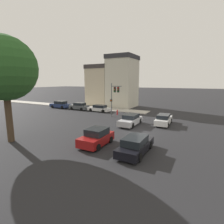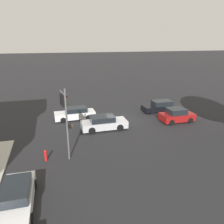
{
  "view_description": "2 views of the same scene",
  "coord_description": "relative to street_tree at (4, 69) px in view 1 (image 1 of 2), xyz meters",
  "views": [
    {
      "loc": [
        -19.62,
        -6.7,
        5.92
      ],
      "look_at": [
        1.17,
        4.34,
        1.8
      ],
      "focal_mm": 28.0,
      "sensor_mm": 36.0,
      "label": 1
    },
    {
      "loc": [
        7.18,
        22.73,
        8.93
      ],
      "look_at": [
        1.51,
        2.55,
        2.01
      ],
      "focal_mm": 35.0,
      "sensor_mm": 36.0,
      "label": 2
    }
  ],
  "objects": [
    {
      "name": "rowhouse_backdrop",
      "position": [
        27.32,
        2.77,
        -1.58
      ],
      "size": [
        6.89,
        11.5,
        11.8
      ],
      "color": "beige",
      "rests_on": "ground_plane"
    },
    {
      "name": "sidewalk_strip",
      "position": [
        22.16,
        22.51,
        -7.04
      ],
      "size": [
        3.32,
        60.0,
        0.13
      ],
      "color": "#ADA89E",
      "rests_on": "ground_plane"
    },
    {
      "name": "ground_plane",
      "position": [
        9.56,
        -10.1,
        -7.1
      ],
      "size": [
        300.0,
        300.0,
        0.0
      ],
      "primitive_type": "plane",
      "color": "black"
    },
    {
      "name": "traffic_signal",
      "position": [
        15.9,
        -3.48,
        -3.17
      ],
      "size": [
        0.75,
        1.93,
        5.65
      ],
      "rotation": [
        0.0,
        0.0,
        3.29
      ],
      "color": "#515456",
      "rests_on": "ground_plane"
    },
    {
      "name": "crossing_car_1",
      "position": [
        11.82,
        -8.07,
        -6.39
      ],
      "size": [
        4.75,
        1.98,
        1.48
      ],
      "rotation": [
        0.0,
        0.0,
        3.14
      ],
      "color": "#B7B7BC",
      "rests_on": "ground_plane"
    },
    {
      "name": "crossing_car_2",
      "position": [
        14.33,
        -12.01,
        -6.42
      ],
      "size": [
        4.73,
        1.95,
        1.44
      ],
      "rotation": [
        0.0,
        0.0,
        0.03
      ],
      "color": "silver",
      "rests_on": "ground_plane"
    },
    {
      "name": "parked_car_2",
      "position": [
        19.1,
        11.99,
        -6.36
      ],
      "size": [
        2.1,
        4.69,
        1.58
      ],
      "rotation": [
        0.0,
        0.0,
        1.59
      ],
      "color": "navy",
      "rests_on": "ground_plane"
    },
    {
      "name": "crossing_car_3",
      "position": [
        3.14,
        -12.02,
        -6.43
      ],
      "size": [
        4.76,
        1.94,
        1.42
      ],
      "rotation": [
        0.0,
        0.0,
        0.0
      ],
      "color": "black",
      "rests_on": "ground_plane"
    },
    {
      "name": "parked_car_1",
      "position": [
        19.19,
        6.65,
        -6.4
      ],
      "size": [
        2.14,
        4.15,
        1.49
      ],
      "rotation": [
        0.0,
        0.0,
        1.61
      ],
      "color": "#4C5156",
      "rests_on": "ground_plane"
    },
    {
      "name": "street_tree",
      "position": [
        0.0,
        0.0,
        0.0
      ],
      "size": [
        6.1,
        6.1,
        10.19
      ],
      "color": "#423323",
      "rests_on": "ground_plane"
    },
    {
      "name": "parked_car_0",
      "position": [
        19.15,
        1.6,
        -6.47
      ],
      "size": [
        1.91,
        4.69,
        1.33
      ],
      "rotation": [
        0.0,
        0.0,
        1.56
      ],
      "color": "silver",
      "rests_on": "ground_plane"
    },
    {
      "name": "fire_hydrant",
      "position": [
        17.63,
        -3.16,
        -6.61
      ],
      "size": [
        0.22,
        0.22,
        0.92
      ],
      "color": "red",
      "rests_on": "ground_plane"
    },
    {
      "name": "crossing_car_0",
      "position": [
        3.19,
        -8.1,
        -6.37
      ],
      "size": [
        3.82,
        2.05,
        1.58
      ],
      "rotation": [
        0.0,
        0.0,
        3.15
      ],
      "color": "maroon",
      "rests_on": "ground_plane"
    }
  ]
}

